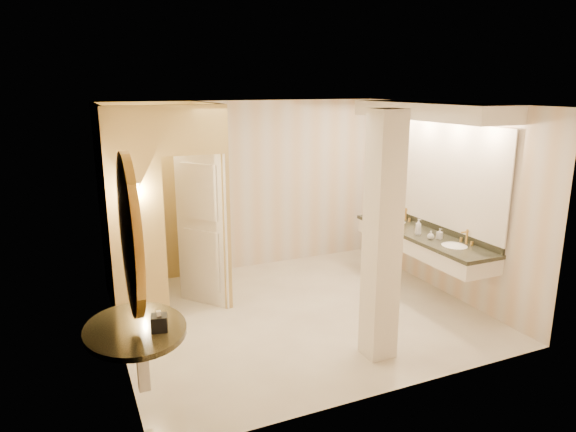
# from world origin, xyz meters

# --- Properties ---
(floor) EXTENTS (4.50, 4.50, 0.00)m
(floor) POSITION_xyz_m (0.00, 0.00, 0.00)
(floor) COLOR #EFE8CF
(floor) RESTS_ON ground
(ceiling) EXTENTS (4.50, 4.50, 0.00)m
(ceiling) POSITION_xyz_m (0.00, 0.00, 2.70)
(ceiling) COLOR silver
(ceiling) RESTS_ON wall_back
(wall_back) EXTENTS (4.50, 0.02, 2.70)m
(wall_back) POSITION_xyz_m (0.00, 2.00, 1.35)
(wall_back) COLOR beige
(wall_back) RESTS_ON floor
(wall_front) EXTENTS (4.50, 0.02, 2.70)m
(wall_front) POSITION_xyz_m (0.00, -2.00, 1.35)
(wall_front) COLOR beige
(wall_front) RESTS_ON floor
(wall_left) EXTENTS (0.02, 4.00, 2.70)m
(wall_left) POSITION_xyz_m (-2.25, 0.00, 1.35)
(wall_left) COLOR beige
(wall_left) RESTS_ON floor
(wall_right) EXTENTS (0.02, 4.00, 2.70)m
(wall_right) POSITION_xyz_m (2.25, 0.00, 1.35)
(wall_right) COLOR beige
(wall_right) RESTS_ON floor
(toilet_closet) EXTENTS (1.50, 1.55, 2.70)m
(toilet_closet) POSITION_xyz_m (-1.13, 0.96, 1.39)
(toilet_closet) COLOR #DDC674
(toilet_closet) RESTS_ON floor
(wall_sconce) EXTENTS (0.14, 0.14, 0.42)m
(wall_sconce) POSITION_xyz_m (-1.93, 0.43, 1.73)
(wall_sconce) COLOR gold
(wall_sconce) RESTS_ON toilet_closet
(vanity) EXTENTS (0.75, 2.67, 2.09)m
(vanity) POSITION_xyz_m (1.98, 0.01, 1.63)
(vanity) COLOR white
(vanity) RESTS_ON floor
(console_shelf) EXTENTS (1.09, 1.09, 2.00)m
(console_shelf) POSITION_xyz_m (-2.21, -1.38, 1.35)
(console_shelf) COLOR black
(console_shelf) RESTS_ON floor
(pillar) EXTENTS (0.31, 0.31, 2.70)m
(pillar) POSITION_xyz_m (0.35, -1.32, 1.35)
(pillar) COLOR white
(pillar) RESTS_ON floor
(tissue_box) EXTENTS (0.16, 0.16, 0.14)m
(tissue_box) POSITION_xyz_m (-2.04, -1.54, 0.94)
(tissue_box) COLOR black
(tissue_box) RESTS_ON console_shelf
(toilet) EXTENTS (0.69, 0.91, 0.82)m
(toilet) POSITION_xyz_m (-1.83, 1.37, 0.41)
(toilet) COLOR white
(toilet) RESTS_ON floor
(soap_bottle_a) EXTENTS (0.09, 0.09, 0.15)m
(soap_bottle_a) POSITION_xyz_m (1.97, -0.33, 0.95)
(soap_bottle_a) COLOR beige
(soap_bottle_a) RESTS_ON vanity
(soap_bottle_b) EXTENTS (0.10, 0.10, 0.12)m
(soap_bottle_b) POSITION_xyz_m (1.85, -0.30, 0.93)
(soap_bottle_b) COLOR silver
(soap_bottle_b) RESTS_ON vanity
(soap_bottle_c) EXTENTS (0.11, 0.11, 0.23)m
(soap_bottle_c) POSITION_xyz_m (1.83, -0.05, 0.99)
(soap_bottle_c) COLOR #C6B28C
(soap_bottle_c) RESTS_ON vanity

